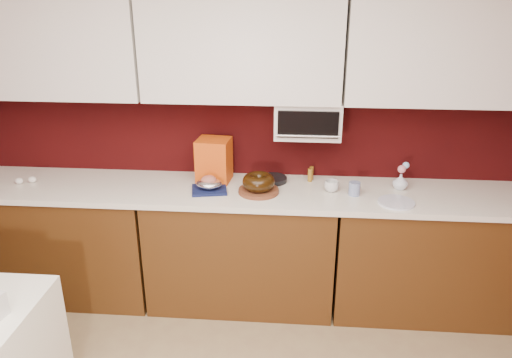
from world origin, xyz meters
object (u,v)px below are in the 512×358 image
Objects in this scene: foil_ham_nest at (209,184)px; blue_jar at (354,189)px; pandoro_box at (214,160)px; flower_vase at (400,181)px; coffee_mug at (331,185)px; toaster_oven at (308,118)px; bundt_cake at (259,182)px.

foil_ham_nest is 1.92× the size of blue_jar.
flower_vase is at bearing 3.81° from pandoro_box.
toaster_oven is at bearing 139.27° from coffee_mug.
bundt_cake reaches higher than foil_ham_nest.
foil_ham_nest is at bearing -85.75° from pandoro_box.
foil_ham_nest is 1.41× the size of flower_vase.
bundt_cake reaches higher than coffee_mug.
flower_vase is at bearing 21.92° from blue_jar.
foil_ham_nest is 0.56× the size of pandoro_box.
bundt_cake is 0.71× the size of pandoro_box.
toaster_oven is 3.58× the size of flower_vase.
bundt_cake is 1.78× the size of flower_vase.
bundt_cake is 0.99m from flower_vase.
foil_ham_nest is at bearing -175.88° from coffee_mug.
pandoro_box reaches higher than bundt_cake.
bundt_cake is 2.35× the size of coffee_mug.
blue_jar reaches higher than foil_ham_nest.
pandoro_box is at bearing 177.76° from flower_vase.
pandoro_box is at bearing 149.63° from bundt_cake.
coffee_mug is (0.50, 0.06, -0.03)m from bundt_cake.
pandoro_box is 2.50× the size of flower_vase.
coffee_mug is (0.84, -0.14, -0.11)m from pandoro_box.
pandoro_box is (-0.66, -0.02, -0.32)m from toaster_oven.
toaster_oven is 4.91× the size of blue_jar.
bundt_cake is at bearing -172.90° from coffee_mug.
toaster_oven is at bearing 7.58° from pandoro_box.
blue_jar is at bearing -17.86° from coffee_mug.
toaster_oven reaches higher than bundt_cake.
bundt_cake is 0.50m from coffee_mug.
flower_vase is (0.48, 0.08, 0.02)m from coffee_mug.
toaster_oven is 0.49m from coffee_mug.
coffee_mug is (0.84, 0.06, -0.01)m from foil_ham_nest.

